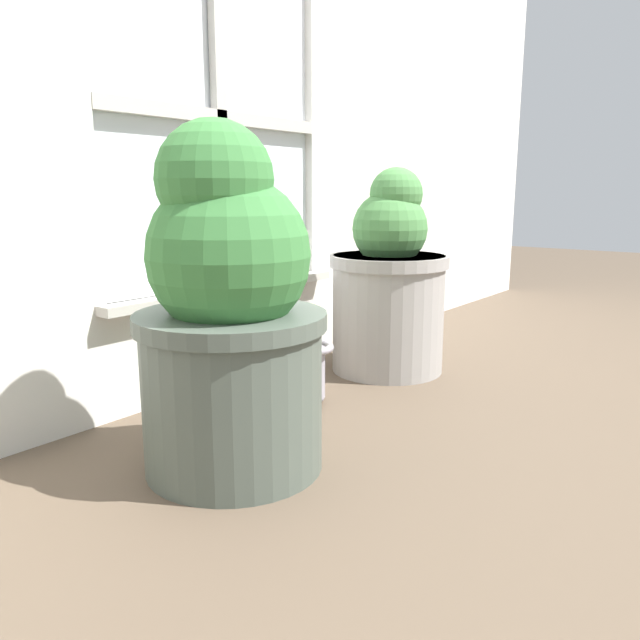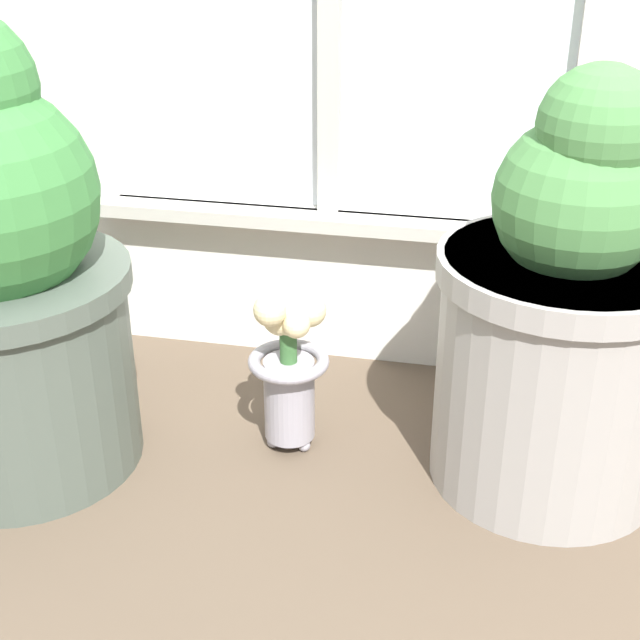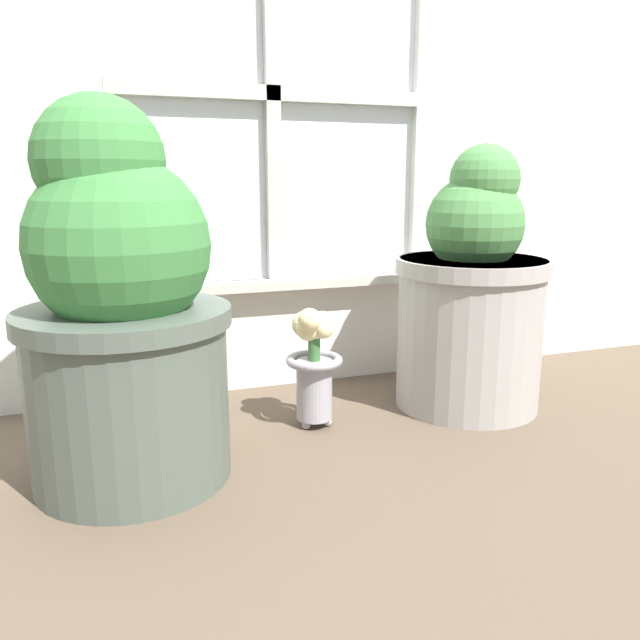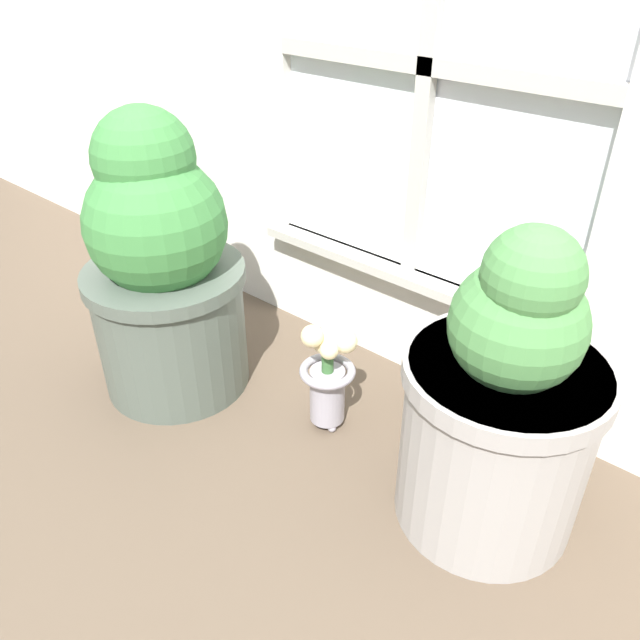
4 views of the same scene
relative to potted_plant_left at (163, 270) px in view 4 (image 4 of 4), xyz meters
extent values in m
plane|color=brown|center=(0.40, -0.13, -0.32)|extent=(10.00, 10.00, 0.00)
cube|color=silver|center=(0.40, 0.44, -0.17)|extent=(0.78, 0.05, 0.29)
cube|color=white|center=(0.40, 0.45, 0.43)|extent=(0.78, 0.02, 0.91)
cube|color=#BCB7AD|center=(0.40, 0.42, 0.43)|extent=(0.04, 0.02, 0.91)
cube|color=#BCB7AD|center=(0.40, 0.42, 0.43)|extent=(0.78, 0.02, 0.04)
cube|color=#BCB7AD|center=(0.40, 0.39, -0.04)|extent=(0.84, 0.06, 0.02)
cylinder|color=#4C564C|center=(0.00, 0.00, -0.16)|extent=(0.35, 0.35, 0.32)
cylinder|color=#4C564C|center=(0.00, 0.00, -0.01)|extent=(0.37, 0.37, 0.03)
cylinder|color=#38281E|center=(0.00, 0.00, 0.00)|extent=(0.32, 0.32, 0.01)
sphere|color=#387538|center=(0.00, 0.00, 0.11)|extent=(0.31, 0.31, 0.31)
sphere|color=#387538|center=(-0.02, 0.01, 0.25)|extent=(0.22, 0.22, 0.22)
ellipsoid|color=#387538|center=(0.07, 0.06, 0.10)|extent=(0.12, 0.12, 0.17)
cylinder|color=#9E9993|center=(0.79, 0.12, -0.14)|extent=(0.34, 0.34, 0.36)
cylinder|color=#9E9993|center=(0.79, 0.12, 0.03)|extent=(0.36, 0.36, 0.04)
cylinder|color=#38281E|center=(0.79, 0.12, 0.04)|extent=(0.31, 0.31, 0.01)
sphere|color=#477F42|center=(0.79, 0.12, 0.12)|extent=(0.23, 0.23, 0.23)
sphere|color=#477F42|center=(0.80, 0.11, 0.22)|extent=(0.16, 0.16, 0.16)
ellipsoid|color=#477F42|center=(0.83, 0.06, 0.11)|extent=(0.12, 0.09, 0.16)
sphere|color=#99939E|center=(0.40, 0.14, -0.31)|extent=(0.02, 0.02, 0.02)
sphere|color=#99939E|center=(0.37, 0.10, -0.31)|extent=(0.02, 0.02, 0.02)
sphere|color=#99939E|center=(0.42, 0.10, -0.31)|extent=(0.02, 0.02, 0.02)
cylinder|color=#99939E|center=(0.40, 0.12, -0.23)|extent=(0.08, 0.08, 0.13)
torus|color=#99939E|center=(0.40, 0.12, -0.16)|extent=(0.13, 0.13, 0.02)
cylinder|color=#386633|center=(0.40, 0.12, -0.13)|extent=(0.03, 0.03, 0.07)
sphere|color=beige|center=(0.40, 0.12, -0.10)|extent=(0.04, 0.04, 0.04)
sphere|color=beige|center=(0.42, 0.14, -0.09)|extent=(0.05, 0.05, 0.05)
sphere|color=beige|center=(0.39, 0.14, -0.09)|extent=(0.06, 0.06, 0.06)
sphere|color=beige|center=(0.38, 0.12, -0.09)|extent=(0.05, 0.05, 0.05)
sphere|color=beige|center=(0.38, 0.09, -0.06)|extent=(0.05, 0.05, 0.05)
sphere|color=beige|center=(0.41, 0.10, -0.09)|extent=(0.04, 0.04, 0.04)
camera|label=1|loc=(-0.83, -0.86, 0.23)|focal=35.00mm
camera|label=2|loc=(0.69, -1.04, 0.51)|focal=50.00mm
camera|label=3|loc=(-0.03, -1.13, 0.23)|focal=35.00mm
camera|label=4|loc=(1.09, -0.73, 0.68)|focal=35.00mm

